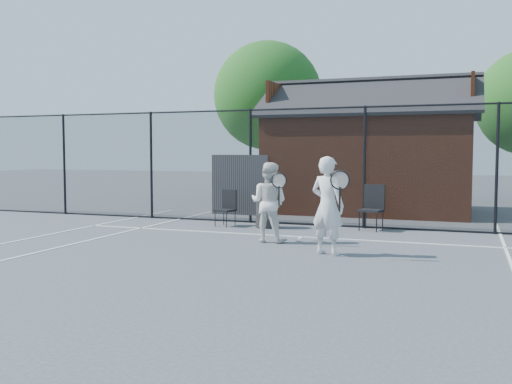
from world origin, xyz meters
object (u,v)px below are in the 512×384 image
(chair_right, at_px, (371,208))
(waste_bin, at_px, (267,212))
(chair_left, at_px, (225,209))
(clubhouse, at_px, (370,160))
(player_front, at_px, (328,206))
(player_back, at_px, (269,202))

(chair_right, bearing_deg, waste_bin, -160.21)
(chair_left, distance_m, chair_right, 3.62)
(clubhouse, height_order, player_front, clubhouse)
(player_back, bearing_deg, clubhouse, 81.80)
(player_front, bearing_deg, clubhouse, 93.68)
(chair_right, height_order, waste_bin, chair_right)
(chair_right, distance_m, waste_bin, 2.54)
(chair_left, height_order, chair_right, chair_right)
(clubhouse, height_order, chair_right, clubhouse)
(player_front, distance_m, player_back, 1.83)
(chair_left, bearing_deg, clubhouse, 73.30)
(chair_right, xyz_separation_m, waste_bin, (-2.51, -0.38, -0.14))
(player_front, xyz_separation_m, chair_left, (-3.35, 3.01, -0.45))
(chair_left, bearing_deg, player_back, -33.23)
(player_front, bearing_deg, player_back, 145.09)
(player_front, relative_size, player_back, 1.08)
(chair_left, xyz_separation_m, chair_right, (3.58, 0.50, 0.08))
(player_back, bearing_deg, chair_left, 133.37)
(clubhouse, height_order, waste_bin, clubhouse)
(player_back, relative_size, chair_right, 1.56)
(player_back, height_order, chair_right, player_back)
(player_back, xyz_separation_m, waste_bin, (-0.78, 2.08, -0.44))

